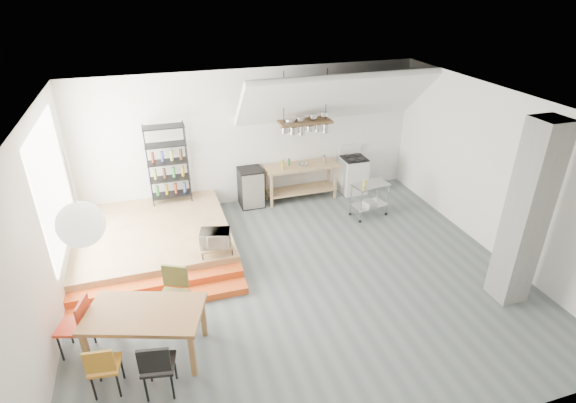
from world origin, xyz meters
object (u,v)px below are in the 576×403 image
object	(u,v)px
stove	(353,174)
rolling_cart	(370,195)
mini_fridge	(251,187)
dining_table	(145,316)

from	to	relation	value
stove	rolling_cart	distance (m)	1.31
rolling_cart	mini_fridge	distance (m)	2.82
stove	mini_fridge	distance (m)	2.66
rolling_cart	mini_fridge	xyz separation A→B (m)	(-2.48, 1.34, -0.05)
mini_fridge	stove	bearing A→B (deg)	-0.95
stove	rolling_cart	size ratio (longest dim) A/B	1.34
stove	dining_table	bearing A→B (deg)	-141.24
stove	mini_fridge	bearing A→B (deg)	179.05
stove	rolling_cart	world-z (taller)	stove
dining_table	rolling_cart	distance (m)	5.79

